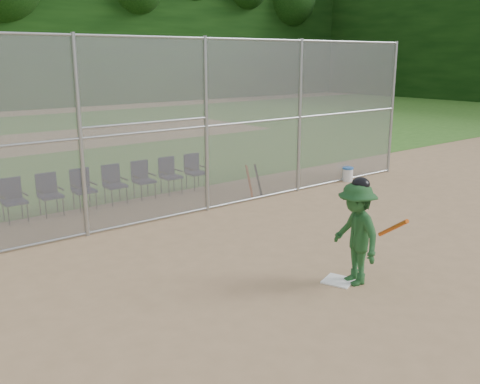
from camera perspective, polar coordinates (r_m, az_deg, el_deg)
ground at (r=8.64m, az=10.57°, el=-10.33°), size 100.00×100.00×0.00m
grass_strip at (r=24.10m, az=-23.71°, el=4.60°), size 100.00×100.00×0.00m
dirt_patch_far at (r=24.10m, az=-23.71°, el=4.61°), size 24.00×24.00×0.00m
backstop_fence at (r=11.82m, az=-7.63°, el=6.91°), size 16.09×0.09×4.00m
home_plate at (r=8.97m, az=10.45°, el=-9.30°), size 0.58×0.58×0.02m
batter_at_plate at (r=8.67m, az=12.27°, el=-4.29°), size 1.03×1.37×1.75m
water_cooler at (r=15.97m, az=11.41°, el=1.89°), size 0.32×0.32×0.41m
spare_bats at (r=13.95m, az=1.47°, el=1.24°), size 0.36×0.35×0.83m
chair_3 at (r=12.74m, az=-22.94°, el=-0.86°), size 0.54×0.52×0.96m
chair_4 at (r=12.96m, az=-19.55°, el=-0.30°), size 0.54×0.52×0.96m
chair_5 at (r=13.23m, az=-16.29°, el=0.24°), size 0.54×0.52×0.96m
chair_6 at (r=13.54m, az=-13.16°, el=0.76°), size 0.54×0.52×0.96m
chair_7 at (r=13.89m, az=-10.18°, el=1.25°), size 0.54×0.52×0.96m
chair_8 at (r=14.28m, az=-7.36°, el=1.71°), size 0.54×0.52×0.96m
chair_9 at (r=14.70m, az=-4.69°, el=2.14°), size 0.54×0.52×0.96m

